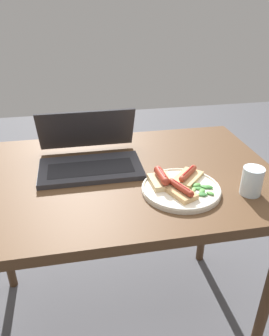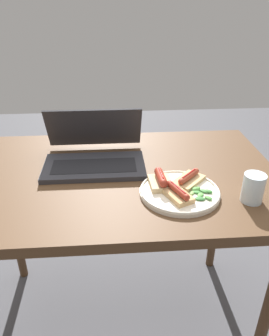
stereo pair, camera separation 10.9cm
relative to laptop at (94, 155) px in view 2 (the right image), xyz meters
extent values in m
plane|color=#4C4C51|center=(0.08, -0.08, -0.81)|extent=(6.00, 6.00, 0.00)
cube|color=#4C331E|center=(0.08, -0.08, -0.06)|extent=(1.18, 0.75, 0.04)
cylinder|color=#4C331E|center=(0.59, 0.22, -0.44)|extent=(0.04, 0.04, 0.74)
cylinder|color=#4C331E|center=(-0.43, 0.22, -0.44)|extent=(0.04, 0.04, 0.74)
cylinder|color=#4C331E|center=(0.59, -0.38, -0.44)|extent=(0.04, 0.04, 0.74)
cube|color=#2D2D33|center=(0.00, -0.04, -0.03)|extent=(0.37, 0.20, 0.02)
cube|color=black|center=(0.00, -0.05, -0.02)|extent=(0.30, 0.11, 0.00)
cube|color=#2D2D33|center=(0.00, 0.10, 0.07)|extent=(0.37, 0.09, 0.18)
cube|color=#0C1433|center=(0.00, 0.10, 0.07)|extent=(0.33, 0.08, 0.15)
cylinder|color=silver|center=(0.28, -0.24, -0.03)|extent=(0.26, 0.26, 0.01)
torus|color=silver|center=(0.28, -0.24, -0.02)|extent=(0.26, 0.26, 0.01)
cube|color=tan|center=(0.27, -0.27, -0.02)|extent=(0.10, 0.12, 0.02)
cylinder|color=maroon|center=(0.27, -0.27, 0.00)|extent=(0.05, 0.09, 0.02)
sphere|color=maroon|center=(0.25, -0.23, 0.00)|extent=(0.02, 0.02, 0.02)
sphere|color=maroon|center=(0.28, -0.31, 0.00)|extent=(0.02, 0.02, 0.02)
cylinder|color=red|center=(0.27, -0.27, 0.01)|extent=(0.04, 0.07, 0.00)
cube|color=tan|center=(0.32, -0.19, -0.02)|extent=(0.13, 0.13, 0.01)
cylinder|color=#9E3D28|center=(0.32, -0.19, 0.00)|extent=(0.08, 0.08, 0.02)
sphere|color=#9E3D28|center=(0.29, -0.22, 0.00)|extent=(0.02, 0.02, 0.02)
sphere|color=#9E3D28|center=(0.35, -0.15, 0.00)|extent=(0.02, 0.02, 0.02)
cylinder|color=red|center=(0.32, -0.19, 0.01)|extent=(0.06, 0.06, 0.01)
cube|color=#D6B784|center=(0.22, -0.20, -0.02)|extent=(0.08, 0.10, 0.02)
cylinder|color=maroon|center=(0.22, -0.20, 0.01)|extent=(0.03, 0.08, 0.03)
sphere|color=maroon|center=(0.23, -0.24, 0.01)|extent=(0.03, 0.03, 0.03)
sphere|color=maroon|center=(0.22, -0.16, 0.01)|extent=(0.03, 0.03, 0.03)
cylinder|color=red|center=(0.22, -0.20, 0.02)|extent=(0.01, 0.07, 0.00)
ellipsoid|color=#387A33|center=(0.33, -0.25, -0.02)|extent=(0.03, 0.03, 0.01)
ellipsoid|color=#4C8E3D|center=(0.33, -0.24, -0.02)|extent=(0.04, 0.03, 0.01)
ellipsoid|color=#709E4C|center=(0.32, -0.25, -0.02)|extent=(0.02, 0.03, 0.01)
ellipsoid|color=#2D662D|center=(0.34, -0.29, -0.02)|extent=(0.03, 0.03, 0.01)
ellipsoid|color=#4C8E3D|center=(0.34, -0.27, -0.02)|extent=(0.03, 0.03, 0.01)
ellipsoid|color=#4C8E3D|center=(0.36, -0.29, -0.02)|extent=(0.03, 0.03, 0.01)
ellipsoid|color=#387A33|center=(0.37, -0.25, -0.02)|extent=(0.03, 0.03, 0.01)
ellipsoid|color=#4C8E3D|center=(0.33, -0.24, -0.02)|extent=(0.03, 0.02, 0.01)
ellipsoid|color=#2D662D|center=(0.33, -0.29, -0.02)|extent=(0.03, 0.03, 0.01)
ellipsoid|color=#387A33|center=(0.36, -0.25, -0.02)|extent=(0.04, 0.03, 0.01)
cylinder|color=silver|center=(0.50, -0.29, 0.01)|extent=(0.07, 0.07, 0.09)
camera|label=1|loc=(-0.04, -1.10, 0.54)|focal=35.00mm
camera|label=2|loc=(0.07, -1.11, 0.54)|focal=35.00mm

